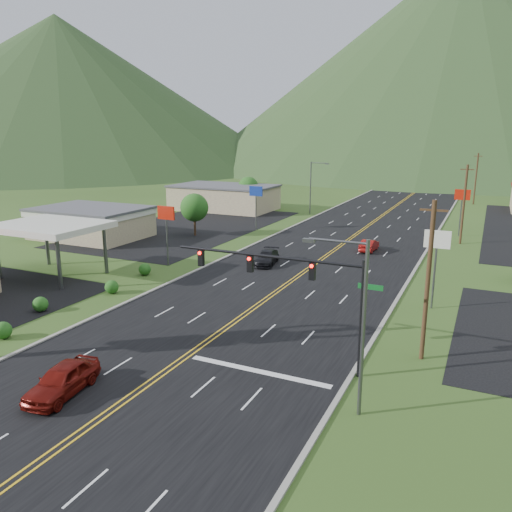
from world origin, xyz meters
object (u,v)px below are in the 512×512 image
at_px(traffic_signal, 296,280).
at_px(car_dark_mid, 267,258).
at_px(streetlight_east, 357,317).
at_px(car_red_near, 62,381).
at_px(streetlight_west, 312,184).
at_px(gas_canopy, 50,227).
at_px(car_red_far, 369,246).

xyz_separation_m(traffic_signal, car_dark_mid, (-11.19, 20.95, -4.61)).
distance_m(streetlight_east, car_dark_mid, 29.91).
bearing_deg(car_dark_mid, car_red_near, -97.06).
bearing_deg(streetlight_west, gas_canopy, -102.13).
height_order(gas_canopy, car_dark_mid, gas_canopy).
bearing_deg(streetlight_east, car_red_near, -161.51).
height_order(traffic_signal, gas_canopy, traffic_signal).
bearing_deg(gas_canopy, car_dark_mid, 36.81).
bearing_deg(streetlight_west, traffic_signal, -72.03).
relative_size(streetlight_west, car_red_near, 1.84).
height_order(gas_canopy, car_red_far, gas_canopy).
distance_m(streetlight_east, gas_canopy, 35.28).
relative_size(traffic_signal, streetlight_east, 1.46).
bearing_deg(traffic_signal, gas_canopy, 164.30).
height_order(traffic_signal, streetlight_east, streetlight_east).
xyz_separation_m(traffic_signal, gas_canopy, (-28.48, 8.00, -0.46)).
height_order(streetlight_west, gas_canopy, streetlight_west).
bearing_deg(car_dark_mid, streetlight_east, -66.96).
xyz_separation_m(traffic_signal, car_red_near, (-9.94, -8.89, -4.50)).
xyz_separation_m(streetlight_west, gas_canopy, (-10.32, -48.00, -0.31)).
bearing_deg(streetlight_east, traffic_signal, 139.61).
distance_m(traffic_signal, car_red_far, 32.26).
height_order(car_red_near, car_red_far, car_red_near).
distance_m(streetlight_east, car_red_near, 16.04).
xyz_separation_m(gas_canopy, car_red_far, (25.88, 23.82, -4.17)).
height_order(traffic_signal, car_red_far, traffic_signal).
bearing_deg(gas_canopy, car_red_near, -42.34).
height_order(streetlight_east, car_red_far, streetlight_east).
xyz_separation_m(streetlight_east, gas_canopy, (-33.18, 12.00, -0.31)).
bearing_deg(car_red_far, streetlight_west, -56.04).
bearing_deg(car_red_near, streetlight_west, 88.75).
bearing_deg(traffic_signal, car_dark_mid, 118.11).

